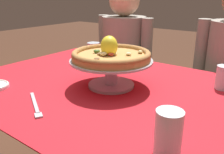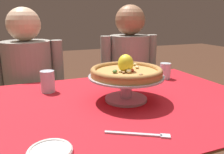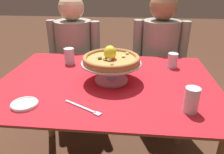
% 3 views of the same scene
% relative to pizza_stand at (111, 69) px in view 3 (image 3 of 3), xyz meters
% --- Properties ---
extents(dining_table, '(1.29, 0.95, 0.76)m').
position_rel_pizza_stand_xyz_m(dining_table, '(-0.03, -0.01, -0.18)').
color(dining_table, olive).
rests_on(dining_table, ground).
extents(pizza_stand, '(0.35, 0.35, 0.12)m').
position_rel_pizza_stand_xyz_m(pizza_stand, '(0.00, 0.00, 0.00)').
color(pizza_stand, '#B7B7C1').
rests_on(pizza_stand, dining_table).
extents(pizza, '(0.33, 0.33, 0.10)m').
position_rel_pizza_stand_xyz_m(pizza, '(-0.00, -0.00, 0.06)').
color(pizza, '#BC8447').
rests_on(pizza, pizza_stand).
extents(water_glass_front_right, '(0.07, 0.07, 0.12)m').
position_rel_pizza_stand_xyz_m(water_glass_front_right, '(0.39, -0.29, -0.02)').
color(water_glass_front_right, silver).
rests_on(water_glass_front_right, dining_table).
extents(water_glass_back_left, '(0.07, 0.07, 0.11)m').
position_rel_pizza_stand_xyz_m(water_glass_back_left, '(-0.33, 0.26, -0.03)').
color(water_glass_back_left, silver).
rests_on(water_glass_back_left, dining_table).
extents(water_glass_back_right, '(0.07, 0.07, 0.10)m').
position_rel_pizza_stand_xyz_m(water_glass_back_right, '(0.39, 0.26, -0.03)').
color(water_glass_back_right, silver).
rests_on(water_glass_back_right, dining_table).
extents(side_plate, '(0.13, 0.13, 0.02)m').
position_rel_pizza_stand_xyz_m(side_plate, '(-0.39, -0.32, -0.07)').
color(side_plate, white).
rests_on(side_plate, dining_table).
extents(dinner_fork, '(0.20, 0.12, 0.01)m').
position_rel_pizza_stand_xyz_m(dinner_fork, '(-0.10, -0.32, -0.07)').
color(dinner_fork, '#B7B7C1').
rests_on(dinner_fork, dining_table).
extents(diner_left, '(0.48, 0.34, 1.21)m').
position_rel_pizza_stand_xyz_m(diner_left, '(-0.41, 0.69, -0.27)').
color(diner_left, black).
rests_on(diner_left, ground).
extents(diner_right, '(0.47, 0.34, 1.23)m').
position_rel_pizza_stand_xyz_m(diner_right, '(0.35, 0.69, -0.25)').
color(diner_right, black).
rests_on(diner_right, ground).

